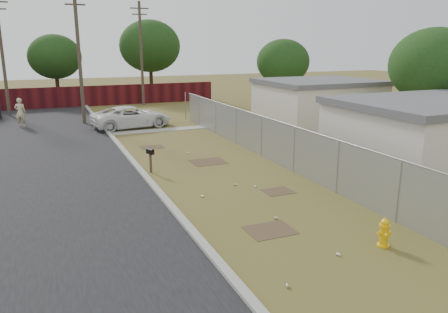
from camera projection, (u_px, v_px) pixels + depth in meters
name	position (u px, v px, depth m)	size (l,w,h in m)	color
ground	(228.00, 180.00, 17.75)	(120.00, 120.00, 0.00)	brown
street	(45.00, 152.00, 22.38)	(15.10, 60.00, 0.12)	black
chainlink_fence	(282.00, 149.00, 19.64)	(0.10, 27.06, 2.02)	gray
privacy_fence	(49.00, 98.00, 37.56)	(30.00, 0.12, 1.80)	#4C1013
utility_poles	(78.00, 53.00, 33.63)	(12.60, 8.24, 9.00)	brown
houses	(368.00, 116.00, 23.82)	(9.30, 17.24, 3.10)	beige
horizon_trees	(129.00, 53.00, 37.92)	(33.32, 31.94, 7.78)	#322516
fire_hydrant	(384.00, 233.00, 11.86)	(0.40, 0.41, 0.84)	#EBB00C
mailbox	(150.00, 154.00, 18.67)	(0.29, 0.46, 1.06)	#4F3E2D
pickup_truck	(132.00, 117.00, 28.86)	(2.38, 5.17, 1.44)	white
pedestrian	(20.00, 112.00, 29.11)	(0.71, 0.46, 1.94)	#BEB28B
scattered_litter	(245.00, 201.00, 15.29)	(2.69, 12.97, 0.07)	white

